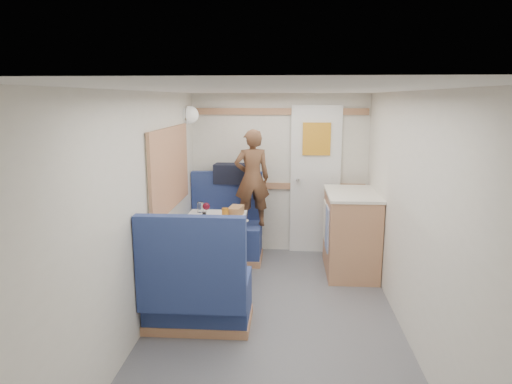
# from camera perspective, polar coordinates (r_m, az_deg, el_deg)

# --- Properties ---
(floor) EXTENTS (4.50, 4.50, 0.00)m
(floor) POSITION_cam_1_polar(r_m,az_deg,el_deg) (3.96, 2.11, -17.75)
(floor) COLOR #515156
(floor) RESTS_ON ground
(ceiling) EXTENTS (4.50, 4.50, 0.00)m
(ceiling) POSITION_cam_1_polar(r_m,az_deg,el_deg) (3.45, 2.36, 12.61)
(ceiling) COLOR silver
(ceiling) RESTS_ON wall_back
(wall_back) EXTENTS (2.20, 0.02, 2.00)m
(wall_back) POSITION_cam_1_polar(r_m,az_deg,el_deg) (5.77, 2.96, 2.26)
(wall_back) COLOR silver
(wall_back) RESTS_ON floor
(wall_left) EXTENTS (0.02, 4.50, 2.00)m
(wall_left) POSITION_cam_1_polar(r_m,az_deg,el_deg) (3.77, -14.76, -3.21)
(wall_left) COLOR silver
(wall_left) RESTS_ON floor
(wall_right) EXTENTS (0.02, 4.50, 2.00)m
(wall_right) POSITION_cam_1_polar(r_m,az_deg,el_deg) (3.71, 19.52, -3.76)
(wall_right) COLOR silver
(wall_right) RESTS_ON floor
(oak_trim_low) EXTENTS (2.15, 0.02, 0.08)m
(oak_trim_low) POSITION_cam_1_polar(r_m,az_deg,el_deg) (5.78, 2.94, 0.76)
(oak_trim_low) COLOR #A56C4A
(oak_trim_low) RESTS_ON wall_back
(oak_trim_high) EXTENTS (2.15, 0.02, 0.08)m
(oak_trim_high) POSITION_cam_1_polar(r_m,az_deg,el_deg) (5.68, 3.04, 10.02)
(oak_trim_high) COLOR #A56C4A
(oak_trim_high) RESTS_ON wall_back
(side_window) EXTENTS (0.04, 1.30, 0.72)m
(side_window) POSITION_cam_1_polar(r_m,az_deg,el_deg) (4.65, -10.77, 2.90)
(side_window) COLOR #B1BCA0
(side_window) RESTS_ON wall_left
(rear_door) EXTENTS (0.62, 0.12, 1.86)m
(rear_door) POSITION_cam_1_polar(r_m,az_deg,el_deg) (5.75, 7.43, 1.87)
(rear_door) COLOR white
(rear_door) RESTS_ON wall_back
(dinette_table) EXTENTS (0.62, 0.92, 0.72)m
(dinette_table) POSITION_cam_1_polar(r_m,az_deg,el_deg) (4.71, -5.37, -5.36)
(dinette_table) COLOR white
(dinette_table) RESTS_ON floor
(bench_far) EXTENTS (0.90, 0.59, 1.05)m
(bench_far) POSITION_cam_1_polar(r_m,az_deg,el_deg) (5.61, -3.88, -5.38)
(bench_far) COLOR navy
(bench_far) RESTS_ON floor
(bench_near) EXTENTS (0.90, 0.59, 1.05)m
(bench_near) POSITION_cam_1_polar(r_m,az_deg,el_deg) (4.01, -7.35, -12.61)
(bench_near) COLOR navy
(bench_near) RESTS_ON floor
(ledge) EXTENTS (0.90, 0.14, 0.04)m
(ledge) POSITION_cam_1_polar(r_m,az_deg,el_deg) (5.71, -3.61, 0.94)
(ledge) COLOR #A56C4A
(ledge) RESTS_ON bench_far
(dome_light) EXTENTS (0.20, 0.20, 0.20)m
(dome_light) POSITION_cam_1_polar(r_m,az_deg,el_deg) (5.42, -8.26, 9.52)
(dome_light) COLOR white
(dome_light) RESTS_ON wall_left
(galley_counter) EXTENTS (0.57, 0.92, 0.92)m
(galley_counter) POSITION_cam_1_polar(r_m,az_deg,el_deg) (5.26, 11.72, -4.89)
(galley_counter) COLOR #A56C4A
(galley_counter) RESTS_ON floor
(person) EXTENTS (0.47, 0.37, 1.14)m
(person) POSITION_cam_1_polar(r_m,az_deg,el_deg) (5.33, -0.49, 1.73)
(person) COLOR brown
(person) RESTS_ON bench_far
(duffel_bag) EXTENTS (0.52, 0.27, 0.24)m
(duffel_bag) POSITION_cam_1_polar(r_m,az_deg,el_deg) (5.68, -2.65, 2.32)
(duffel_bag) COLOR black
(duffel_bag) RESTS_ON ledge
(tray) EXTENTS (0.37, 0.40, 0.02)m
(tray) POSITION_cam_1_polar(r_m,az_deg,el_deg) (4.54, -3.35, -3.84)
(tray) COLOR white
(tray) RESTS_ON dinette_table
(orange_fruit) EXTENTS (0.08, 0.08, 0.08)m
(orange_fruit) POSITION_cam_1_polar(r_m,az_deg,el_deg) (4.48, -3.67, -3.41)
(orange_fruit) COLOR orange
(orange_fruit) RESTS_ON tray
(cheese_block) EXTENTS (0.11, 0.08, 0.04)m
(cheese_block) POSITION_cam_1_polar(r_m,az_deg,el_deg) (4.33, -5.76, -4.27)
(cheese_block) COLOR #E1CC82
(cheese_block) RESTS_ON tray
(wine_glass) EXTENTS (0.08, 0.08, 0.17)m
(wine_glass) POSITION_cam_1_polar(r_m,az_deg,el_deg) (4.72, -6.25, -1.88)
(wine_glass) COLOR white
(wine_glass) RESTS_ON dinette_table
(tumbler_left) EXTENTS (0.07, 0.07, 0.11)m
(tumbler_left) POSITION_cam_1_polar(r_m,az_deg,el_deg) (4.36, -9.10, -3.99)
(tumbler_left) COLOR white
(tumbler_left) RESTS_ON dinette_table
(tumbler_mid) EXTENTS (0.07, 0.07, 0.11)m
(tumbler_mid) POSITION_cam_1_polar(r_m,az_deg,el_deg) (5.00, -6.97, -1.90)
(tumbler_mid) COLOR white
(tumbler_mid) RESTS_ON dinette_table
(beer_glass) EXTENTS (0.07, 0.07, 0.11)m
(beer_glass) POSITION_cam_1_polar(r_m,az_deg,el_deg) (4.71, -3.88, -2.69)
(beer_glass) COLOR #965815
(beer_glass) RESTS_ON dinette_table
(pepper_grinder) EXTENTS (0.04, 0.04, 0.10)m
(pepper_grinder) POSITION_cam_1_polar(r_m,az_deg,el_deg) (4.62, -6.49, -3.11)
(pepper_grinder) COLOR black
(pepper_grinder) RESTS_ON dinette_table
(bread_loaf) EXTENTS (0.16, 0.25, 0.10)m
(bread_loaf) POSITION_cam_1_polar(r_m,az_deg,el_deg) (4.83, -2.54, -2.40)
(bread_loaf) COLOR olive
(bread_loaf) RESTS_ON dinette_table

